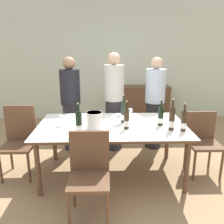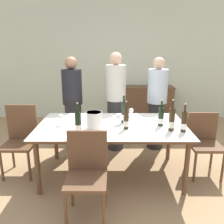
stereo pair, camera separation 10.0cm
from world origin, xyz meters
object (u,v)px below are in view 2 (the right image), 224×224
Objects in this scene: wine_bottle_0 at (184,122)px; person_guest_left at (116,103)px; wine_bottle_1 at (124,113)px; wine_glass_2 at (131,111)px; ice_bucket at (94,120)px; chair_left_end at (21,136)px; wine_glass_1 at (118,117)px; chair_near_front at (87,169)px; person_host at (73,104)px; wine_bottle_3 at (78,123)px; wine_bottle_2 at (172,120)px; chair_right_end at (204,139)px; wine_bottle_4 at (126,119)px; person_guest_right at (157,104)px; wine_bottle_5 at (161,117)px; sideboard_cabinet at (148,104)px; wine_glass_0 at (61,117)px; dining_table at (112,129)px.

person_guest_left is (-0.82, 1.12, -0.03)m from wine_bottle_0.
wine_bottle_1 reaches higher than wine_glass_2.
ice_bucket is 0.22× the size of chair_left_end.
ice_bucket is at bearing -154.83° from wine_glass_1.
ice_bucket is 0.61× the size of wine_bottle_0.
chair_near_front is 0.57× the size of person_host.
person_host is (-0.26, 1.19, -0.07)m from wine_bottle_3.
wine_glass_2 is at bearing 133.28° from wine_bottle_0.
person_guest_left reaches higher than wine_glass_1.
person_guest_left is (0.28, 1.01, -0.02)m from ice_bucket.
chair_right_end is at bearing 28.35° from wine_bottle_2.
wine_bottle_3 is at bearing -137.09° from ice_bucket.
wine_bottle_4 is at bearing -168.36° from chair_right_end.
chair_near_front is at bearing -114.71° from wine_glass_2.
wine_bottle_5 is at bearing -96.90° from person_guest_right.
person_guest_left is at bearing 91.17° from wine_glass_1.
sideboard_cabinet is 1.33× the size of chair_right_end.
wine_glass_0 is 0.10× the size of person_host.
dining_table is 1.20m from person_guest_right.
person_guest_left is (-0.23, 0.49, 0.01)m from wine_glass_2.
wine_bottle_5 is 1.60m from person_host.
dining_table is at bearing 177.68° from wine_bottle_5.
wine_bottle_3 reaches higher than wine_bottle_0.
wine_bottle_4 is 0.48m from wine_bottle_5.
chair_left_end is 2.21m from person_guest_right.
ice_bucket is 0.24m from wine_bottle_3.
wine_glass_2 is at bearing 130.88° from wine_bottle_5.
dining_table is 0.53m from wine_bottle_3.
wine_glass_1 is (0.30, 0.14, -0.01)m from ice_bucket.
ice_bucket is 0.61× the size of wine_bottle_5.
wine_bottle_5 is at bearing -3.67° from wine_glass_1.
wine_bottle_5 reaches higher than sideboard_cabinet.
wine_bottle_3 is at bearing -165.50° from wine_bottle_5.
person_host is (-0.83, 0.79, -0.08)m from wine_bottle_1.
wine_glass_2 is 0.72m from person_guest_right.
person_guest_right is (0.98, 1.06, -0.06)m from ice_bucket.
dining_table is at bearing -129.28° from person_guest_right.
wine_bottle_4 is 1.34m from person_host.
wine_glass_1 is at bearing -107.49° from sideboard_cabinet.
dining_table is 1.29m from chair_right_end.
wine_bottle_1 is 0.43× the size of chair_near_front.
ice_bucket reaches higher than dining_table.
wine_glass_2 is at bearing 65.29° from chair_near_front.
chair_right_end is at bearing -17.16° from wine_glass_2.
wine_bottle_4 is at bearing -85.22° from wine_bottle_1.
wine_bottle_3 is at bearing -167.36° from chair_right_end.
wine_bottle_4 reaches higher than chair_right_end.
wine_bottle_3 reaches higher than chair_right_end.
ice_bucket is 0.14× the size of person_host.
wine_bottle_5 is 0.41× the size of chair_right_end.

